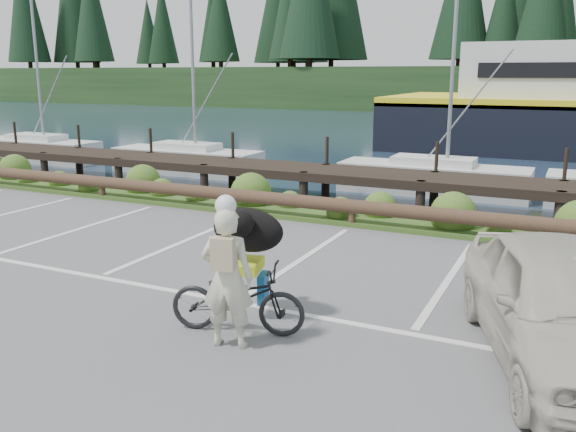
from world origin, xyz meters
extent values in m
plane|color=#565558|center=(0.00, 0.00, 0.00)|extent=(72.00, 72.00, 0.00)
plane|color=#1A2A3F|center=(0.00, 48.00, -1.20)|extent=(160.00, 160.00, 0.00)
cube|color=#3D5B21|center=(0.00, 5.30, 0.05)|extent=(34.00, 1.60, 0.10)
imported|color=black|center=(0.54, -1.28, 0.46)|extent=(1.85, 1.03, 0.92)
imported|color=beige|center=(0.64, -1.68, 0.87)|extent=(0.72, 0.56, 1.74)
ellipsoid|color=black|center=(0.40, -0.74, 1.22)|extent=(0.74, 1.12, 0.60)
imported|color=beige|center=(4.30, -0.42, 0.72)|extent=(3.01, 4.53, 1.43)
camera|label=1|loc=(4.27, -7.62, 3.27)|focal=38.00mm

